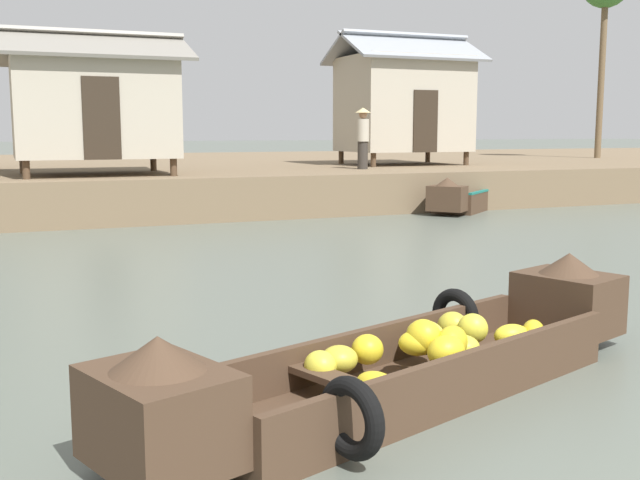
{
  "coord_description": "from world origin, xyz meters",
  "views": [
    {
      "loc": [
        -3.56,
        -1.04,
        2.03
      ],
      "look_at": [
        -0.65,
        5.94,
        0.95
      ],
      "focal_mm": 42.83,
      "sensor_mm": 36.0,
      "label": 1
    }
  ],
  "objects_px": {
    "banana_boat": "(416,355)",
    "vendor_person": "(363,135)",
    "fishing_skiff_distant": "(475,195)",
    "stilt_house_mid_left": "(93,105)",
    "stilt_house_mid_right": "(403,102)"
  },
  "relations": [
    {
      "from": "banana_boat",
      "to": "stilt_house_mid_left",
      "type": "bearing_deg",
      "value": 93.35
    },
    {
      "from": "vendor_person",
      "to": "stilt_house_mid_right",
      "type": "bearing_deg",
      "value": 41.56
    },
    {
      "from": "stilt_house_mid_right",
      "to": "fishing_skiff_distant",
      "type": "bearing_deg",
      "value": -87.25
    },
    {
      "from": "stilt_house_mid_left",
      "to": "vendor_person",
      "type": "relative_size",
      "value": 2.58
    },
    {
      "from": "fishing_skiff_distant",
      "to": "vendor_person",
      "type": "height_order",
      "value": "vendor_person"
    },
    {
      "from": "banana_boat",
      "to": "vendor_person",
      "type": "height_order",
      "value": "vendor_person"
    },
    {
      "from": "stilt_house_mid_left",
      "to": "stilt_house_mid_right",
      "type": "xyz_separation_m",
      "value": [
        9.43,
        2.1,
        0.27
      ]
    },
    {
      "from": "banana_boat",
      "to": "fishing_skiff_distant",
      "type": "bearing_deg",
      "value": 54.34
    },
    {
      "from": "banana_boat",
      "to": "vendor_person",
      "type": "relative_size",
      "value": 3.08
    },
    {
      "from": "fishing_skiff_distant",
      "to": "stilt_house_mid_right",
      "type": "distance_m",
      "value": 4.56
    },
    {
      "from": "stilt_house_mid_right",
      "to": "vendor_person",
      "type": "relative_size",
      "value": 2.56
    },
    {
      "from": "banana_boat",
      "to": "stilt_house_mid_right",
      "type": "xyz_separation_m",
      "value": [
        8.62,
        16.0,
        2.6
      ]
    },
    {
      "from": "banana_boat",
      "to": "stilt_house_mid_left",
      "type": "xyz_separation_m",
      "value": [
        -0.81,
        13.9,
        2.33
      ]
    },
    {
      "from": "banana_boat",
      "to": "stilt_house_mid_right",
      "type": "height_order",
      "value": "stilt_house_mid_right"
    },
    {
      "from": "vendor_person",
      "to": "stilt_house_mid_left",
      "type": "bearing_deg",
      "value": 179.79
    }
  ]
}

